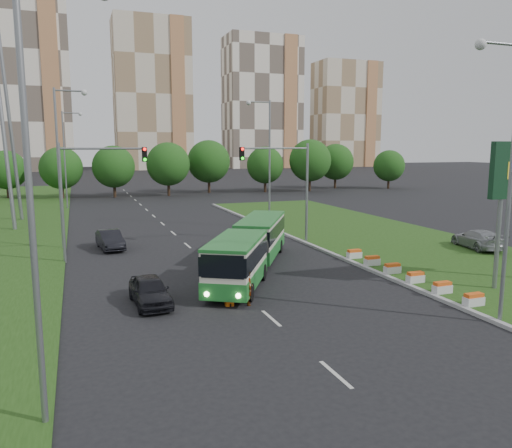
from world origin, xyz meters
name	(u,v)px	position (x,y,z in m)	size (l,w,h in m)	color
ground	(281,280)	(0.00, 0.00, 0.00)	(360.00, 360.00, 0.00)	black
grass_median	(389,241)	(13.00, 8.00, 0.07)	(14.00, 60.00, 0.15)	#204313
median_kerb	(313,246)	(6.05, 8.00, 0.09)	(0.30, 60.00, 0.18)	#979797
lane_markings	(169,230)	(-3.00, 20.00, 0.00)	(0.20, 100.00, 0.01)	beige
flower_planters	(404,273)	(6.70, -2.50, 0.45)	(1.10, 11.50, 0.60)	silver
traffic_mast_median	(289,177)	(4.78, 10.00, 5.35)	(5.76, 0.32, 8.00)	gray
traffic_mast_left	(87,183)	(-10.38, 9.00, 5.35)	(5.76, 0.32, 8.00)	gray
street_lamps	(192,170)	(-3.00, 10.00, 6.00)	(36.00, 60.00, 12.00)	gray
tree_line	(209,166)	(10.00, 55.00, 4.50)	(120.00, 8.00, 9.00)	#154612
apartment_tower_cwest	(23,88)	(-25.00, 150.00, 26.00)	(28.00, 15.00, 52.00)	white
apartment_tower_ceast	(152,95)	(15.00, 150.00, 25.00)	(25.00, 15.00, 50.00)	beige
apartment_tower_east	(262,103)	(55.00, 150.00, 23.50)	(27.00, 15.00, 47.00)	white
midrise_east	(345,115)	(90.00, 150.00, 20.00)	(24.00, 14.00, 40.00)	beige
articulated_bus	(246,247)	(-1.29, 2.71, 1.53)	(2.37, 15.18, 2.50)	beige
car_left_near	(150,291)	(-7.89, -2.10, 0.71)	(1.68, 4.17, 1.42)	black
car_left_far	(110,240)	(-8.83, 12.61, 0.72)	(1.52, 4.36, 1.44)	black
car_median	(478,239)	(17.17, 2.77, 0.86)	(2.00, 4.92, 1.43)	gray
pedestrian	(248,288)	(-3.33, -3.76, 0.86)	(0.63, 0.41, 1.73)	gray
shopping_trolley	(229,299)	(-4.27, -3.60, 0.34)	(0.40, 0.42, 0.68)	orange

